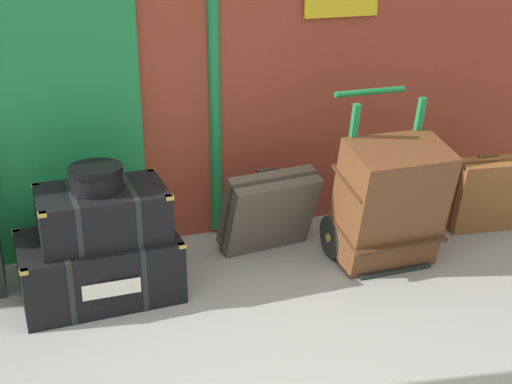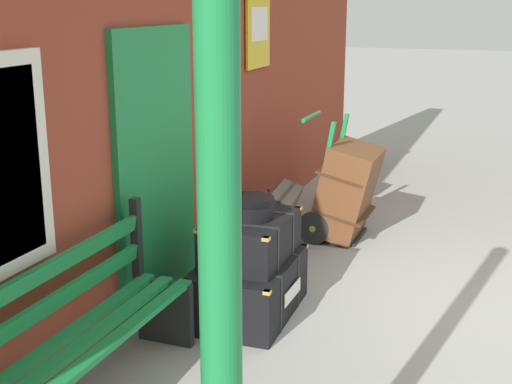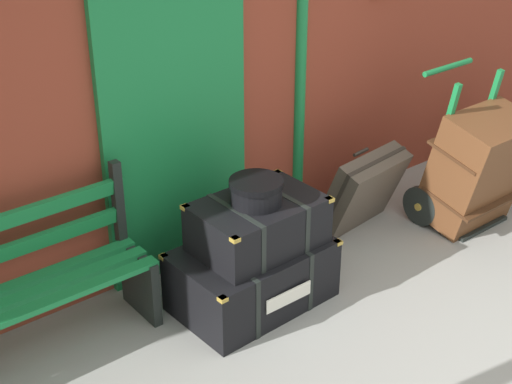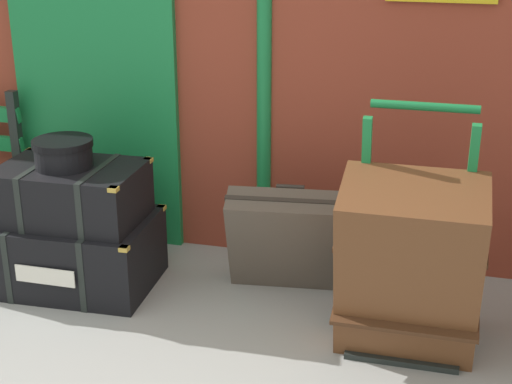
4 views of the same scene
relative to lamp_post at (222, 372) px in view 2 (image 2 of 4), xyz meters
name	(u,v)px [view 2 (image 2 of 4)]	position (x,y,z in m)	size (l,w,h in m)	color
ground_plane	(495,323)	(3.07, -0.81, -1.08)	(60.00, 60.00, 0.00)	gray
brick_facade	(169,88)	(3.04, 1.78, 0.52)	(10.40, 0.35, 3.20)	brown
lamp_post	(222,372)	(0.00, 0.00, 0.00)	(0.28, 0.28, 2.86)	#197A3D
platform_bench	(93,328)	(1.20, 1.35, -0.64)	(1.60, 0.43, 1.01)	#197A3D
steamer_trunk_base	(249,287)	(2.59, 0.93, -0.87)	(1.03, 0.69, 0.43)	black
steamer_trunk_middle	(251,238)	(2.64, 0.93, -0.50)	(0.82, 0.56, 0.33)	black
round_hatbox	(251,206)	(2.62, 0.92, -0.25)	(0.34, 0.34, 0.16)	black
porters_trolley	(329,209)	(4.58, 0.85, -0.81)	(0.71, 0.56, 1.21)	black
large_brown_trunk	(347,190)	(4.58, 0.68, -0.60)	(0.70, 0.63, 0.96)	brown
suitcase_beige	(345,181)	(5.58, 0.94, -0.77)	(0.54, 0.36, 0.64)	brown
suitcase_slate	(275,221)	(3.86, 1.17, -0.76)	(0.72, 0.49, 0.64)	#51473D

